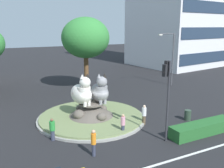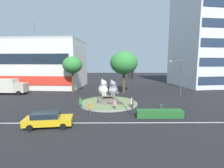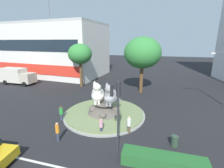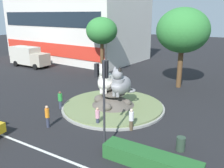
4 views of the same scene
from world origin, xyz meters
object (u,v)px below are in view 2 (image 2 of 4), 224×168
object	(u,v)px
pedestrian_green_shirt	(80,103)
streetlight_arm	(180,75)
cat_statue_white	(103,89)
shophouse_block	(35,64)
delivery_box_truck	(8,86)
pedestrian_orange_shirt	(90,108)
hatchback_near_shophouse	(48,119)
pedestrian_white_shirt	(132,103)
office_tower	(206,38)
cat_statue_grey	(113,89)
litter_bin	(161,108)
second_tree_near_tower	(72,65)
broadleaf_tree_behind_island	(124,63)
pedestrian_pink_shirt	(115,105)
traffic_light_mast	(132,83)

from	to	relation	value
pedestrian_green_shirt	streetlight_arm	bearing A→B (deg)	106.23
cat_statue_white	shophouse_block	xyz separation A→B (m)	(-19.26, 19.58, 3.76)
delivery_box_truck	streetlight_arm	bearing A→B (deg)	-1.73
pedestrian_orange_shirt	delivery_box_truck	xyz separation A→B (m)	(-18.80, 14.48, 0.74)
pedestrian_green_shirt	hatchback_near_shophouse	distance (m)	7.28
pedestrian_white_shirt	office_tower	bearing A→B (deg)	-143.91
cat_statue_white	delivery_box_truck	bearing A→B (deg)	-126.13
shophouse_block	pedestrian_green_shirt	bearing A→B (deg)	-49.50
cat_statue_white	pedestrian_white_shirt	world-z (taller)	cat_statue_white
shophouse_block	office_tower	bearing A→B (deg)	6.28
pedestrian_green_shirt	pedestrian_white_shirt	bearing A→B (deg)	75.03
cat_statue_grey	litter_bin	size ratio (longest dim) A/B	2.89
shophouse_block	second_tree_near_tower	size ratio (longest dim) A/B	3.34
office_tower	pedestrian_orange_shirt	world-z (taller)	office_tower
cat_statue_white	shophouse_block	distance (m)	27.73
hatchback_near_shophouse	broadleaf_tree_behind_island	bearing A→B (deg)	57.73
cat_statue_white	pedestrian_pink_shirt	world-z (taller)	cat_statue_white
pedestrian_orange_shirt	shophouse_block	bearing A→B (deg)	-43.98
office_tower	litter_bin	distance (m)	34.19
pedestrian_orange_shirt	broadleaf_tree_behind_island	bearing A→B (deg)	-98.22
broadleaf_tree_behind_island	streetlight_arm	distance (m)	11.54
pedestrian_orange_shirt	pedestrian_white_shirt	distance (m)	6.27
cat_statue_white	second_tree_near_tower	world-z (taller)	second_tree_near_tower
cat_statue_grey	office_tower	world-z (taller)	office_tower
cat_statue_grey	shophouse_block	distance (m)	28.97
pedestrian_white_shirt	litter_bin	size ratio (longest dim) A/B	1.87
cat_statue_white	broadleaf_tree_behind_island	size ratio (longest dim) A/B	0.31
cat_statue_white	traffic_light_mast	bearing A→B (deg)	17.80
pedestrian_white_shirt	litter_bin	world-z (taller)	pedestrian_white_shirt
broadleaf_tree_behind_island	pedestrian_pink_shirt	size ratio (longest dim) A/B	5.75
pedestrian_orange_shirt	delivery_box_truck	distance (m)	23.75
traffic_light_mast	hatchback_near_shophouse	world-z (taller)	traffic_light_mast
second_tree_near_tower	litter_bin	world-z (taller)	second_tree_near_tower
delivery_box_truck	hatchback_near_shophouse	bearing A→B (deg)	-49.31
pedestrian_white_shirt	pedestrian_pink_shirt	size ratio (longest dim) A/B	1.07
shophouse_block	pedestrian_white_shirt	world-z (taller)	shophouse_block
traffic_light_mast	pedestrian_orange_shirt	world-z (taller)	traffic_light_mast
hatchback_near_shophouse	cat_statue_white	bearing A→B (deg)	54.81
shophouse_block	pedestrian_pink_shirt	bearing A→B (deg)	-43.61
streetlight_arm	pedestrian_green_shirt	bearing A→B (deg)	23.51
cat_statue_white	pedestrian_orange_shirt	bearing A→B (deg)	-26.89
second_tree_near_tower	pedestrian_white_shirt	distance (m)	18.15
cat_statue_grey	broadleaf_tree_behind_island	distance (m)	10.80
cat_statue_white	pedestrian_green_shirt	bearing A→B (deg)	-63.65
pedestrian_pink_shirt	hatchback_near_shophouse	bearing A→B (deg)	-86.51
second_tree_near_tower	litter_bin	size ratio (longest dim) A/B	8.77
cat_statue_grey	streetlight_arm	size ratio (longest dim) A/B	0.37
traffic_light_mast	litter_bin	world-z (taller)	traffic_light_mast
second_tree_near_tower	pedestrian_green_shirt	xyz separation A→B (m)	(3.88, -12.79, -5.17)
shophouse_block	litter_bin	size ratio (longest dim) A/B	29.30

